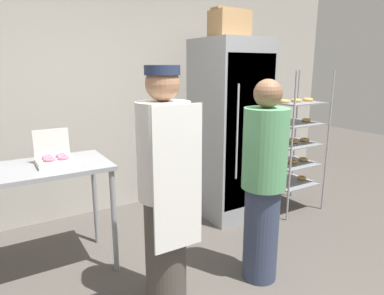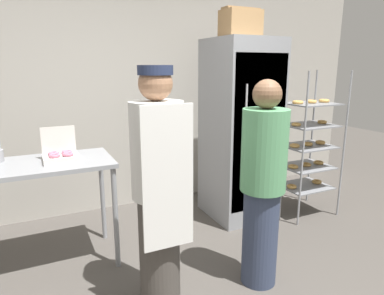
{
  "view_description": "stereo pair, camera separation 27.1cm",
  "coord_description": "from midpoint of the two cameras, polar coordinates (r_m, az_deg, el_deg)",
  "views": [
    {
      "loc": [
        -1.47,
        -1.56,
        1.69
      ],
      "look_at": [
        -0.09,
        0.69,
        1.06
      ],
      "focal_mm": 32.0,
      "sensor_mm": 36.0,
      "label": 1
    },
    {
      "loc": [
        -1.23,
        -1.69,
        1.69
      ],
      "look_at": [
        -0.09,
        0.69,
        1.06
      ],
      "focal_mm": 32.0,
      "sensor_mm": 36.0,
      "label": 2
    }
  ],
  "objects": [
    {
      "name": "back_wall",
      "position": [
        4.21,
        -6.86,
        9.18
      ],
      "size": [
        6.4,
        0.12,
        2.77
      ],
      "primitive_type": "cube",
      "color": "#ADA89E",
      "rests_on": "ground_plane"
    },
    {
      "name": "refrigerator",
      "position": [
        3.86,
        10.03,
        2.75
      ],
      "size": [
        0.68,
        0.75,
        1.98
      ],
      "color": "gray",
      "rests_on": "ground_plane"
    },
    {
      "name": "baking_rack",
      "position": [
        4.15,
        20.53,
        0.38
      ],
      "size": [
        0.62,
        0.51,
        1.65
      ],
      "color": "#93969B",
      "rests_on": "ground_plane"
    },
    {
      "name": "prep_counter",
      "position": [
        3.02,
        -21.78,
        -4.49
      ],
      "size": [
        1.17,
        0.63,
        0.93
      ],
      "color": "gray",
      "rests_on": "ground_plane"
    },
    {
      "name": "donut_box",
      "position": [
        2.97,
        -18.64,
        -1.28
      ],
      "size": [
        0.28,
        0.23,
        0.27
      ],
      "color": "silver",
      "rests_on": "prep_counter"
    },
    {
      "name": "cardboard_storage_box",
      "position": [
        3.72,
        10.29,
        19.74
      ],
      "size": [
        0.39,
        0.27,
        0.28
      ],
      "color": "#A87F51",
      "rests_on": "refrigerator"
    },
    {
      "name": "person_baker",
      "position": [
        2.34,
        -2.32,
        -6.8
      ],
      "size": [
        0.36,
        0.38,
        1.7
      ],
      "color": "#47423D",
      "rests_on": "ground_plane"
    },
    {
      "name": "person_customer",
      "position": [
        2.67,
        14.58,
        -6.09
      ],
      "size": [
        0.34,
        0.34,
        1.6
      ],
      "color": "#333D56",
      "rests_on": "ground_plane"
    }
  ]
}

